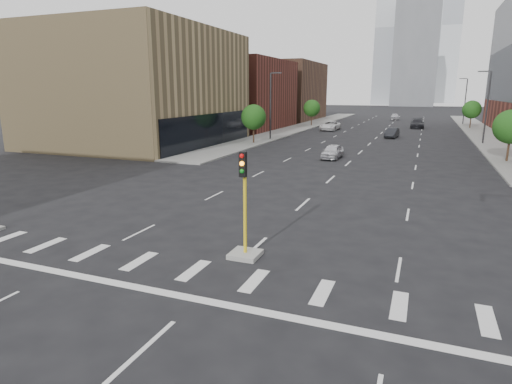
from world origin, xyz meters
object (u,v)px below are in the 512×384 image
Objects in this scene: car_mid_right at (392,133)px; car_distant at (395,117)px; car_far_left at (330,126)px; median_traffic_signal at (245,235)px; car_near_left at (332,151)px; car_deep_right at (417,124)px.

car_mid_right is 0.96× the size of car_distant.
car_far_left reaches higher than car_mid_right.
median_traffic_signal reaches higher than car_near_left.
car_near_left is 0.99× the size of car_mid_right.
car_distant is at bearing 101.89° from car_deep_right.
car_far_left is at bearing 98.53° from median_traffic_signal.
median_traffic_signal is 59.13m from car_far_left.
car_deep_right is (3.01, 18.75, 0.13)m from car_mid_right.
car_mid_right is 13.77m from car_far_left.
car_mid_right is 18.99m from car_deep_right.
car_mid_right is at bearing -100.83° from car_deep_right.
car_far_left is 17.25m from car_deep_right.
car_near_left is 0.95× the size of car_distant.
median_traffic_signal is 90.98m from car_distant.
median_traffic_signal reaches higher than car_distant.
median_traffic_signal is 0.77× the size of car_deep_right.
median_traffic_signal is 68.93m from car_deep_right.
median_traffic_signal is 27.55m from car_near_left.
car_distant is at bearing 90.57° from car_near_left.
median_traffic_signal is at bearing -93.05° from car_distant.
car_mid_right is 0.74× the size of car_deep_right.
car_near_left is at bearing -101.47° from car_deep_right.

